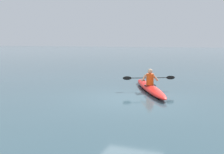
# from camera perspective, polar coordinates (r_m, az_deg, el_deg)

# --- Properties ---
(ground_plane) EXTENTS (160.00, 160.00, 0.00)m
(ground_plane) POSITION_cam_1_polar(r_m,az_deg,el_deg) (10.45, 3.45, -4.62)
(ground_plane) COLOR #334C56
(kayak) EXTENTS (2.65, 4.62, 0.28)m
(kayak) POSITION_cam_1_polar(r_m,az_deg,el_deg) (12.16, 7.93, -2.25)
(kayak) COLOR red
(kayak) RESTS_ON ground
(kayaker) EXTENTS (2.16, 1.08, 0.71)m
(kayaker) POSITION_cam_1_polar(r_m,az_deg,el_deg) (12.11, 7.96, -0.21)
(kayaker) COLOR #E04C14
(kayaker) RESTS_ON kayak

